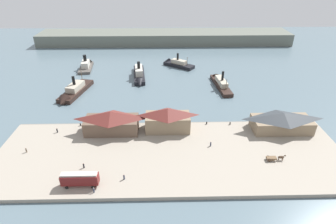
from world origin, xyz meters
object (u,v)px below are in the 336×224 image
pedestrian_near_cart (211,144)px  pedestrian_walking_west (57,130)px  ferry_shed_east_terminal (282,121)px  horse_cart (275,158)px  mooring_post_east (230,123)px  ferry_moored_west (86,65)px  ferry_approaching_west (73,93)px  mooring_post_center_west (80,125)px  pedestrian_by_tram (94,190)px  pedestrian_near_east_shed (124,177)px  ferry_shed_customs_shed (111,122)px  pedestrian_standing_center (26,150)px  ferry_approaching_east (176,64)px  ferry_shed_central_terminal (168,119)px  ferry_departing_north (139,75)px  street_tram (80,179)px  ferry_outer_harbor (220,82)px  pedestrian_at_waters_edge (84,166)px  mooring_post_west (207,123)px

pedestrian_near_cart → pedestrian_walking_west: size_ratio=1.00×
ferry_shed_east_terminal → horse_cart: ferry_shed_east_terminal is taller
mooring_post_east → horse_cart: bearing=-66.2°
ferry_moored_west → ferry_approaching_west: bearing=-86.2°
mooring_post_center_west → ferry_moored_west: bearing=101.5°
pedestrian_by_tram → pedestrian_near_east_shed: bearing=32.2°
ferry_shed_customs_shed → pedestrian_near_cart: (33.36, -9.44, -3.25)m
horse_cart → pedestrian_standing_center: bearing=175.8°
pedestrian_near_cart → ferry_approaching_east: size_ratio=0.09×
ferry_shed_central_terminal → ferry_moored_west: bearing=123.7°
ferry_shed_central_terminal → pedestrian_by_tram: size_ratio=9.72×
pedestrian_standing_center → ferry_departing_north: 69.81m
pedestrian_near_cart → pedestrian_standing_center: (-58.69, -1.86, -0.03)m
pedestrian_standing_center → ferry_approaching_west: (2.49, 42.87, -0.48)m
ferry_shed_east_terminal → pedestrian_near_cart: ferry_shed_east_terminal is taller
ferry_shed_east_terminal → ferry_departing_north: (-53.86, 51.49, -2.94)m
street_tram → pedestrian_by_tram: street_tram is taller
pedestrian_near_cart → mooring_post_east: size_ratio=1.96×
ferry_shed_customs_shed → ferry_outer_harbor: bearing=42.3°
ferry_shed_customs_shed → pedestrian_near_east_shed: ferry_shed_customs_shed is taller
pedestrian_by_tram → mooring_post_east: 53.82m
ferry_outer_harbor → ferry_departing_north: bearing=167.1°
ferry_shed_customs_shed → mooring_post_east: bearing=4.7°
mooring_post_east → ferry_moored_west: (-67.92, 64.55, -0.19)m
pedestrian_near_cart → mooring_post_center_west: bearing=163.7°
horse_cart → pedestrian_by_tram: size_ratio=3.56×
pedestrian_near_east_shed → ferry_moored_west: 97.69m
pedestrian_at_waters_edge → pedestrian_walking_west: bearing=126.4°
horse_cart → pedestrian_at_waters_edge: horse_cart is taller
pedestrian_by_tram → pedestrian_at_waters_edge: 10.88m
ferry_approaching_east → pedestrian_standing_center: bearing=-122.3°
horse_cart → ferry_approaching_east: 90.31m
pedestrian_near_cart → pedestrian_standing_center: 58.72m
pedestrian_by_tram → pedestrian_walking_west: size_ratio=0.92×
street_tram → mooring_post_east: size_ratio=11.01×
ferry_approaching_west → pedestrian_standing_center: bearing=-93.3°
ferry_shed_customs_shed → pedestrian_by_tram: size_ratio=11.51×
ferry_shed_central_terminal → mooring_post_west: 15.34m
ferry_shed_east_terminal → pedestrian_near_east_shed: 58.03m
pedestrian_walking_west → ferry_approaching_east: size_ratio=0.09×
pedestrian_standing_center → ferry_approaching_west: bearing=86.7°
ferry_shed_customs_shed → ferry_approaching_east: bearing=69.7°
mooring_post_east → pedestrian_by_tram: bearing=-143.1°
pedestrian_standing_center → mooring_post_west: size_ratio=1.89×
mooring_post_center_west → ferry_shed_east_terminal: bearing=-3.4°
pedestrian_at_waters_edge → ferry_departing_north: (11.35, 70.22, -0.21)m
ferry_shed_east_terminal → ferry_outer_harbor: (-13.72, 42.29, -3.27)m
pedestrian_walking_west → ferry_approaching_east: 83.03m
pedestrian_standing_center → ferry_departing_north: bearing=63.4°
pedestrian_by_tram → pedestrian_standing_center: 30.44m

